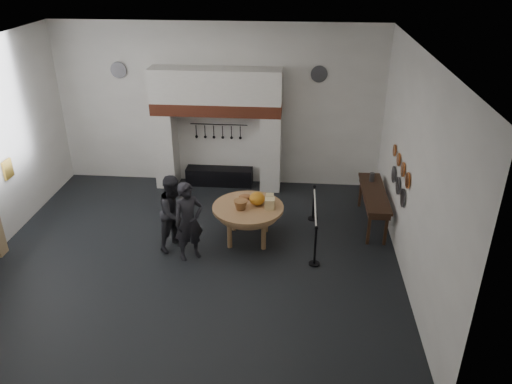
# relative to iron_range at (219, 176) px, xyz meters

# --- Properties ---
(floor) EXTENTS (9.00, 8.00, 0.02)m
(floor) POSITION_rel_iron_range_xyz_m (0.00, -3.72, -0.25)
(floor) COLOR black
(floor) RESTS_ON ground
(ceiling) EXTENTS (9.00, 8.00, 0.02)m
(ceiling) POSITION_rel_iron_range_xyz_m (0.00, -3.72, 4.25)
(ceiling) COLOR silver
(ceiling) RESTS_ON wall_back
(wall_back) EXTENTS (9.00, 0.02, 4.50)m
(wall_back) POSITION_rel_iron_range_xyz_m (0.00, 0.28, 2.00)
(wall_back) COLOR white
(wall_back) RESTS_ON floor
(wall_front) EXTENTS (9.00, 0.02, 4.50)m
(wall_front) POSITION_rel_iron_range_xyz_m (0.00, -7.72, 2.00)
(wall_front) COLOR white
(wall_front) RESTS_ON floor
(wall_right) EXTENTS (0.02, 8.00, 4.50)m
(wall_right) POSITION_rel_iron_range_xyz_m (4.50, -3.72, 2.00)
(wall_right) COLOR white
(wall_right) RESTS_ON floor
(chimney_pier_left) EXTENTS (0.55, 0.70, 2.15)m
(chimney_pier_left) POSITION_rel_iron_range_xyz_m (-1.48, -0.07, 0.82)
(chimney_pier_left) COLOR silver
(chimney_pier_left) RESTS_ON floor
(chimney_pier_right) EXTENTS (0.55, 0.70, 2.15)m
(chimney_pier_right) POSITION_rel_iron_range_xyz_m (1.48, -0.07, 0.82)
(chimney_pier_right) COLOR silver
(chimney_pier_right) RESTS_ON floor
(hearth_brick_band) EXTENTS (3.50, 0.72, 0.32)m
(hearth_brick_band) POSITION_rel_iron_range_xyz_m (0.00, -0.07, 2.06)
(hearth_brick_band) COLOR #9E442B
(hearth_brick_band) RESTS_ON chimney_pier_left
(chimney_hood) EXTENTS (3.50, 0.70, 0.90)m
(chimney_hood) POSITION_rel_iron_range_xyz_m (0.00, -0.07, 2.67)
(chimney_hood) COLOR silver
(chimney_hood) RESTS_ON hearth_brick_band
(iron_range) EXTENTS (1.90, 0.45, 0.50)m
(iron_range) POSITION_rel_iron_range_xyz_m (0.00, 0.00, 0.00)
(iron_range) COLOR black
(iron_range) RESTS_ON floor
(utensil_rail) EXTENTS (1.60, 0.02, 0.02)m
(utensil_rail) POSITION_rel_iron_range_xyz_m (0.00, 0.20, 1.50)
(utensil_rail) COLOR black
(utensil_rail) RESTS_ON wall_back
(wall_plaque) EXTENTS (0.05, 0.34, 0.44)m
(wall_plaque) POSITION_rel_iron_range_xyz_m (-4.45, -2.92, 1.35)
(wall_plaque) COLOR gold
(wall_plaque) RESTS_ON wall_left
(work_table) EXTENTS (1.99, 1.99, 0.07)m
(work_table) POSITION_rel_iron_range_xyz_m (1.12, -2.91, 0.59)
(work_table) COLOR tan
(work_table) RESTS_ON floor
(pumpkin) EXTENTS (0.36, 0.36, 0.31)m
(pumpkin) POSITION_rel_iron_range_xyz_m (1.32, -2.81, 0.78)
(pumpkin) COLOR orange
(pumpkin) RESTS_ON work_table
(cheese_block_big) EXTENTS (0.22, 0.22, 0.24)m
(cheese_block_big) POSITION_rel_iron_range_xyz_m (1.62, -2.96, 0.74)
(cheese_block_big) COLOR #DCC284
(cheese_block_big) RESTS_ON work_table
(cheese_block_small) EXTENTS (0.18, 0.18, 0.20)m
(cheese_block_small) POSITION_rel_iron_range_xyz_m (1.60, -2.66, 0.72)
(cheese_block_small) COLOR #D7BF80
(cheese_block_small) RESTS_ON work_table
(wicker_basket) EXTENTS (0.39, 0.39, 0.22)m
(wicker_basket) POSITION_rel_iron_range_xyz_m (0.97, -3.06, 0.73)
(wicker_basket) COLOR #9B6238
(wicker_basket) RESTS_ON work_table
(bread_loaf) EXTENTS (0.31, 0.18, 0.13)m
(bread_loaf) POSITION_rel_iron_range_xyz_m (1.02, -2.56, 0.69)
(bread_loaf) COLOR #9C6137
(bread_loaf) RESTS_ON work_table
(visitor_near) EXTENTS (0.79, 0.73, 1.81)m
(visitor_near) POSITION_rel_iron_range_xyz_m (-0.08, -3.77, 0.66)
(visitor_near) COLOR black
(visitor_near) RESTS_ON floor
(visitor_far) EXTENTS (1.03, 1.09, 1.78)m
(visitor_far) POSITION_rel_iron_range_xyz_m (-0.48, -3.37, 0.64)
(visitor_far) COLOR black
(visitor_far) RESTS_ON floor
(side_table) EXTENTS (0.55, 2.20, 0.06)m
(side_table) POSITION_rel_iron_range_xyz_m (4.10, -1.95, 0.62)
(side_table) COLOR #391F14
(side_table) RESTS_ON floor
(pewter_jug) EXTENTS (0.12, 0.12, 0.22)m
(pewter_jug) POSITION_rel_iron_range_xyz_m (4.10, -1.35, 0.76)
(pewter_jug) COLOR #4C4C51
(pewter_jug) RESTS_ON side_table
(copper_pan_a) EXTENTS (0.03, 0.34, 0.34)m
(copper_pan_a) POSITION_rel_iron_range_xyz_m (4.46, -3.52, 1.70)
(copper_pan_a) COLOR #C6662D
(copper_pan_a) RESTS_ON wall_right
(copper_pan_b) EXTENTS (0.03, 0.32, 0.32)m
(copper_pan_b) POSITION_rel_iron_range_xyz_m (4.46, -2.97, 1.70)
(copper_pan_b) COLOR #C6662D
(copper_pan_b) RESTS_ON wall_right
(copper_pan_c) EXTENTS (0.03, 0.30, 0.30)m
(copper_pan_c) POSITION_rel_iron_range_xyz_m (4.46, -2.42, 1.70)
(copper_pan_c) COLOR #C6662D
(copper_pan_c) RESTS_ON wall_right
(copper_pan_d) EXTENTS (0.03, 0.28, 0.28)m
(copper_pan_d) POSITION_rel_iron_range_xyz_m (4.46, -1.87, 1.70)
(copper_pan_d) COLOR #C6662D
(copper_pan_d) RESTS_ON wall_right
(pewter_plate_left) EXTENTS (0.03, 0.40, 0.40)m
(pewter_plate_left) POSITION_rel_iron_range_xyz_m (4.46, -3.32, 1.20)
(pewter_plate_left) COLOR #4C4C51
(pewter_plate_left) RESTS_ON wall_right
(pewter_plate_mid) EXTENTS (0.03, 0.40, 0.40)m
(pewter_plate_mid) POSITION_rel_iron_range_xyz_m (4.46, -2.72, 1.20)
(pewter_plate_mid) COLOR #4C4C51
(pewter_plate_mid) RESTS_ON wall_right
(pewter_plate_right) EXTENTS (0.03, 0.40, 0.40)m
(pewter_plate_right) POSITION_rel_iron_range_xyz_m (4.46, -2.12, 1.20)
(pewter_plate_right) COLOR #4C4C51
(pewter_plate_right) RESTS_ON wall_right
(pewter_plate_back_left) EXTENTS (0.44, 0.03, 0.44)m
(pewter_plate_back_left) POSITION_rel_iron_range_xyz_m (-2.70, 0.24, 2.95)
(pewter_plate_back_left) COLOR #4C4C51
(pewter_plate_back_left) RESTS_ON wall_back
(pewter_plate_back_right) EXTENTS (0.44, 0.03, 0.44)m
(pewter_plate_back_right) POSITION_rel_iron_range_xyz_m (2.70, 0.24, 2.95)
(pewter_plate_back_right) COLOR #4C4C51
(pewter_plate_back_right) RESTS_ON wall_back
(barrier_post_near) EXTENTS (0.05, 0.05, 0.90)m
(barrier_post_near) POSITION_rel_iron_range_xyz_m (2.66, -3.83, 0.20)
(barrier_post_near) COLOR black
(barrier_post_near) RESTS_ON floor
(barrier_post_far) EXTENTS (0.05, 0.05, 0.90)m
(barrier_post_far) POSITION_rel_iron_range_xyz_m (2.66, -1.83, 0.20)
(barrier_post_far) COLOR black
(barrier_post_far) RESTS_ON floor
(barrier_rope) EXTENTS (0.04, 2.00, 0.04)m
(barrier_rope) POSITION_rel_iron_range_xyz_m (2.66, -2.83, 0.60)
(barrier_rope) COLOR white
(barrier_rope) RESTS_ON barrier_post_near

